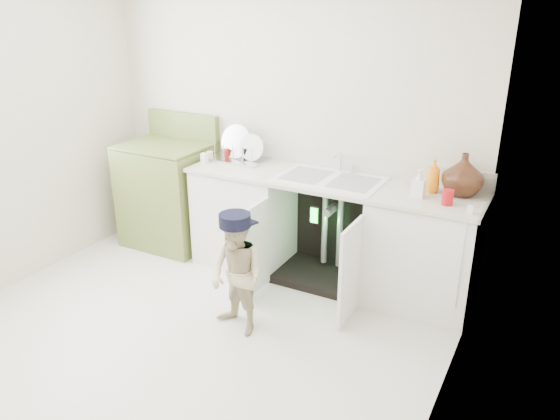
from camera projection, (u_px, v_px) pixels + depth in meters
The scene contains 5 objects.
ground at pixel (190, 331), 3.97m from camera, with size 3.50×3.50×0.00m, color beige.
room_shell at pixel (178, 167), 3.51m from camera, with size 6.00×5.50×1.26m.
counter_run at pixel (331, 228), 4.54m from camera, with size 2.44×1.02×1.22m.
avocado_stove at pixel (169, 193), 5.24m from camera, with size 0.80×0.65×1.24m.
repair_worker at pixel (237, 274), 3.83m from camera, with size 0.57×0.90×0.90m.
Camera 1 is at (2.17, -2.65, 2.29)m, focal length 35.00 mm.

